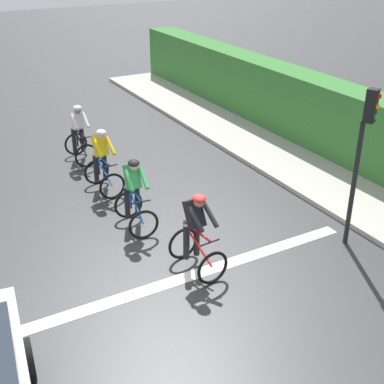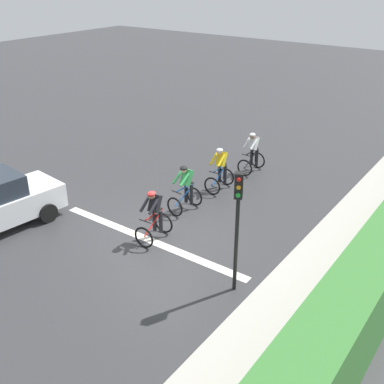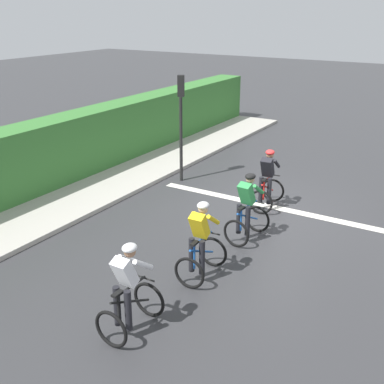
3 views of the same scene
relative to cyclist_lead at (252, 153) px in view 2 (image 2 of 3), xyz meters
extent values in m
plane|color=#333335|center=(0.10, -6.17, -0.80)|extent=(80.00, 80.00, 0.00)
cube|color=#ADA89E|center=(5.38, -4.17, -0.74)|extent=(2.80, 24.65, 0.12)
cube|color=gray|center=(6.28, -4.17, -0.53)|extent=(0.44, 24.65, 0.53)
cube|color=silver|center=(0.10, -6.50, -0.79)|extent=(7.00, 0.30, 0.01)
torus|color=black|center=(-0.01, -0.55, -0.46)|extent=(0.68, 0.07, 0.68)
torus|color=black|center=(0.01, 0.47, -0.46)|extent=(0.68, 0.07, 0.68)
cylinder|color=black|center=(0.00, -0.04, -0.21)|extent=(0.06, 0.99, 0.51)
cylinder|color=black|center=(0.01, 0.27, -0.18)|extent=(0.04, 0.04, 0.55)
cylinder|color=black|center=(0.00, -0.09, 0.07)|extent=(0.06, 0.71, 0.04)
cube|color=black|center=(0.01, 0.27, 0.11)|extent=(0.10, 0.22, 0.04)
cylinder|color=black|center=(-0.01, -0.45, 0.04)|extent=(0.42, 0.04, 0.03)
cube|color=white|center=(0.00, 0.06, 0.41)|extent=(0.31, 0.42, 0.57)
sphere|color=#9E7051|center=(0.00, -0.09, 0.72)|extent=(0.20, 0.20, 0.20)
ellipsoid|color=silver|center=(0.00, -0.09, 0.79)|extent=(0.25, 0.28, 0.14)
cylinder|color=black|center=(0.12, 0.16, -0.23)|extent=(0.12, 0.12, 0.74)
cylinder|color=black|center=(-0.12, 0.17, -0.23)|extent=(0.12, 0.12, 0.74)
cylinder|color=white|center=(0.16, -0.23, 0.47)|extent=(0.10, 0.48, 0.37)
cylinder|color=white|center=(-0.16, -0.22, 0.47)|extent=(0.10, 0.48, 0.37)
torus|color=black|center=(-0.11, -2.73, -0.46)|extent=(0.68, 0.08, 0.68)
torus|color=black|center=(-0.14, -1.72, -0.46)|extent=(0.68, 0.08, 0.68)
cylinder|color=#1E59B2|center=(-0.12, -2.23, -0.21)|extent=(0.08, 0.99, 0.51)
cylinder|color=#1E59B2|center=(-0.13, -1.92, -0.18)|extent=(0.04, 0.04, 0.55)
cylinder|color=#1E59B2|center=(-0.12, -2.28, 0.07)|extent=(0.07, 0.72, 0.04)
cube|color=black|center=(-0.13, -1.92, 0.11)|extent=(0.11, 0.22, 0.04)
cylinder|color=black|center=(-0.11, -2.63, 0.04)|extent=(0.42, 0.05, 0.03)
cube|color=yellow|center=(-0.13, -2.12, 0.41)|extent=(0.31, 0.42, 0.57)
sphere|color=beige|center=(-0.12, -2.28, 0.72)|extent=(0.20, 0.20, 0.20)
ellipsoid|color=silver|center=(-0.12, -2.28, 0.79)|extent=(0.25, 0.29, 0.14)
cylinder|color=black|center=(-0.01, -2.02, -0.23)|extent=(0.12, 0.12, 0.74)
cylinder|color=black|center=(-0.25, -2.03, -0.23)|extent=(0.12, 0.12, 0.74)
cylinder|color=yellow|center=(0.04, -2.40, 0.47)|extent=(0.11, 0.48, 0.37)
cylinder|color=yellow|center=(-0.28, -2.41, 0.47)|extent=(0.11, 0.48, 0.37)
torus|color=black|center=(-0.21, -4.82, -0.46)|extent=(0.68, 0.11, 0.68)
torus|color=black|center=(-0.13, -3.80, -0.46)|extent=(0.68, 0.11, 0.68)
cylinder|color=#1E59B2|center=(-0.17, -4.31, -0.21)|extent=(0.12, 0.99, 0.51)
cylinder|color=#1E59B2|center=(-0.15, -4.01, -0.18)|extent=(0.04, 0.04, 0.55)
cylinder|color=#1E59B2|center=(-0.18, -4.36, 0.07)|extent=(0.10, 0.72, 0.04)
cube|color=black|center=(-0.15, -4.01, 0.11)|extent=(0.12, 0.23, 0.04)
cylinder|color=black|center=(-0.20, -4.72, 0.04)|extent=(0.42, 0.06, 0.03)
cube|color=green|center=(-0.16, -4.21, 0.41)|extent=(0.33, 0.43, 0.57)
sphere|color=tan|center=(-0.18, -4.36, 0.72)|extent=(0.20, 0.20, 0.20)
ellipsoid|color=black|center=(-0.18, -4.36, 0.79)|extent=(0.26, 0.30, 0.14)
cylinder|color=black|center=(-0.04, -4.12, -0.23)|extent=(0.12, 0.12, 0.74)
cylinder|color=black|center=(-0.28, -4.10, -0.23)|extent=(0.12, 0.12, 0.74)
cylinder|color=green|center=(-0.03, -4.51, 0.47)|extent=(0.13, 0.48, 0.37)
cylinder|color=green|center=(-0.35, -4.48, 0.47)|extent=(0.13, 0.48, 0.37)
torus|color=black|center=(0.24, -6.90, -0.46)|extent=(0.68, 0.11, 0.68)
torus|color=black|center=(0.17, -5.88, -0.46)|extent=(0.68, 0.11, 0.68)
cylinder|color=red|center=(0.21, -6.39, -0.21)|extent=(0.12, 0.99, 0.51)
cylinder|color=red|center=(0.18, -6.09, -0.18)|extent=(0.04, 0.04, 0.55)
cylinder|color=red|center=(0.21, -6.44, 0.07)|extent=(0.10, 0.72, 0.04)
cube|color=black|center=(0.18, -6.09, 0.11)|extent=(0.12, 0.23, 0.04)
cylinder|color=black|center=(0.24, -6.80, 0.04)|extent=(0.42, 0.06, 0.03)
cube|color=black|center=(0.20, -6.29, 0.41)|extent=(0.33, 0.43, 0.57)
sphere|color=#9E7051|center=(0.21, -6.44, 0.72)|extent=(0.20, 0.20, 0.20)
ellipsoid|color=red|center=(0.21, -6.44, 0.79)|extent=(0.26, 0.30, 0.14)
cylinder|color=black|center=(0.31, -6.18, -0.23)|extent=(0.12, 0.12, 0.74)
cylinder|color=black|center=(0.07, -6.20, -0.23)|extent=(0.12, 0.12, 0.74)
cylinder|color=black|center=(0.38, -6.56, 0.47)|extent=(0.13, 0.48, 0.37)
cylinder|color=black|center=(0.06, -6.59, 0.47)|extent=(0.13, 0.48, 0.37)
cylinder|color=black|center=(-4.99, -7.36, -0.48)|extent=(0.29, 0.66, 0.64)
cylinder|color=black|center=(-3.34, -7.55, -0.48)|extent=(0.29, 0.66, 0.64)
cube|color=#EAEACC|center=(-4.58, -6.66, 0.00)|extent=(0.29, 0.11, 0.16)
cube|color=#EAEACC|center=(-3.57, -6.78, 0.00)|extent=(0.29, 0.11, 0.16)
cylinder|color=black|center=(3.46, -7.04, 0.55)|extent=(0.10, 0.10, 2.70)
cube|color=black|center=(3.50, -7.13, 2.22)|extent=(0.27, 0.27, 0.64)
sphere|color=red|center=(3.55, -7.23, 2.42)|extent=(0.11, 0.11, 0.11)
sphere|color=orange|center=(3.55, -7.23, 2.22)|extent=(0.11, 0.11, 0.11)
sphere|color=green|center=(3.55, -7.23, 2.02)|extent=(0.11, 0.11, 0.11)
camera|label=1|loc=(-4.01, -13.74, 5.12)|focal=48.97mm
camera|label=2|loc=(8.39, -15.72, 6.82)|focal=44.01mm
camera|label=3|loc=(-4.55, 5.38, 4.48)|focal=45.23mm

